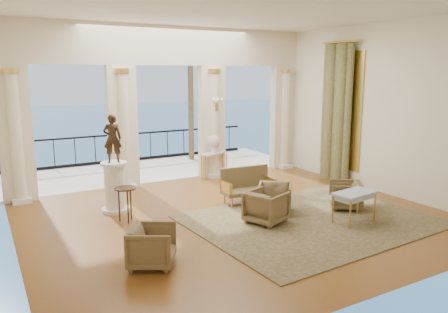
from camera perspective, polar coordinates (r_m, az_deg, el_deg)
floor at (r=9.90m, az=1.79°, el=-7.98°), size 9.00×9.00×0.00m
room_walls at (r=8.44m, az=5.90°, el=8.64°), size 9.00×9.00×9.00m
arcade at (r=12.79m, az=-7.18°, el=8.06°), size 9.00×0.56×4.50m
terrace at (r=14.98m, az=-9.85°, el=-1.77°), size 10.00×3.60×0.10m
balustrade at (r=16.38m, az=-11.81°, el=0.88°), size 9.00×0.06×1.03m
palm_tree at (r=16.15m, az=-4.46°, el=14.06°), size 2.00×2.00×4.50m
sea at (r=68.78m, az=-25.28°, el=2.22°), size 160.00×160.00×0.00m
curtain at (r=13.25m, az=14.44°, el=5.46°), size 0.33×1.40×4.09m
window_frame at (r=13.37m, az=15.03°, el=5.82°), size 0.04×1.60×3.40m
wall_sconce at (r=13.14m, az=-0.93°, el=6.67°), size 0.30×0.11×0.33m
rug at (r=9.87m, az=11.30°, el=-8.18°), size 5.26×4.20×0.02m
armchair_a at (r=7.54m, az=-9.38°, el=-11.25°), size 0.97×0.99×0.76m
armchair_b at (r=10.15m, az=6.63°, el=-5.29°), size 1.02×1.01×0.77m
armchair_c at (r=10.81m, az=15.59°, el=-4.72°), size 0.96×0.97×0.73m
armchair_d at (r=9.50m, az=5.54°, el=-6.37°), size 0.93×0.96×0.78m
settee at (r=10.97m, az=3.02°, el=-3.73°), size 1.37×0.68×0.87m
game_table at (r=9.87m, az=16.72°, el=-4.84°), size 1.04×0.67×0.67m
pedestal at (r=10.47m, az=-14.07°, el=-4.00°), size 0.64×0.64×1.18m
statue at (r=10.24m, az=-14.37°, el=2.30°), size 0.46×0.37×1.10m
console_table at (r=13.34m, az=-1.30°, el=-0.04°), size 0.91×0.63×0.80m
urn at (r=13.27m, az=-1.31°, el=1.82°), size 0.40×0.40×0.53m
side_table at (r=9.71m, az=-12.75°, el=-4.59°), size 0.47×0.47×0.76m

